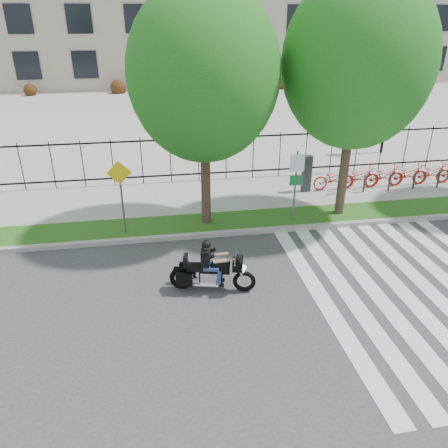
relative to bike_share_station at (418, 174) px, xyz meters
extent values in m
plane|color=#37373A|center=(-9.13, -7.20, -0.62)|extent=(120.00, 120.00, 0.00)
cube|color=#9B9992|center=(-9.13, -3.10, -0.54)|extent=(60.00, 0.20, 0.15)
cube|color=#1B5114|center=(-9.13, -2.25, -0.54)|extent=(60.00, 1.50, 0.15)
cube|color=#9A9790|center=(-9.13, 0.25, -0.54)|extent=(60.00, 3.50, 0.15)
cube|color=#9A9790|center=(-9.13, 17.80, -0.57)|extent=(80.00, 34.00, 0.10)
cylinder|color=black|center=(0.87, 4.80, 1.38)|extent=(0.14, 0.14, 4.00)
cylinder|color=black|center=(0.87, 4.80, 3.28)|extent=(0.06, 0.70, 0.70)
sphere|color=white|center=(0.52, 4.80, 3.38)|extent=(0.36, 0.36, 0.36)
sphere|color=white|center=(1.22, 4.80, 3.38)|extent=(0.36, 0.36, 0.36)
cylinder|color=#33261C|center=(-9.36, -2.25, 1.30)|extent=(0.32, 0.32, 3.54)
ellipsoid|color=#145A17|center=(-9.36, -2.25, 4.47)|extent=(4.67, 4.67, 5.37)
cylinder|color=#33261C|center=(-4.46, -2.25, 1.42)|extent=(0.32, 0.32, 3.77)
ellipsoid|color=#145A17|center=(-4.46, -2.25, 4.75)|extent=(4.81, 4.81, 5.54)
cube|color=#2D2D33|center=(-4.97, 0.00, 0.28)|extent=(0.35, 0.25, 1.50)
imported|color=#A82114|center=(-3.77, 0.00, 0.00)|extent=(1.76, 0.62, 0.93)
cylinder|color=#2D2D33|center=(-3.77, -0.50, -0.12)|extent=(0.08, 0.08, 0.70)
imported|color=#A82114|center=(-2.67, 0.00, 0.00)|extent=(1.76, 0.62, 0.93)
cylinder|color=#2D2D33|center=(-2.67, -0.50, -0.12)|extent=(0.08, 0.08, 0.70)
imported|color=#A82114|center=(-1.57, 0.00, 0.00)|extent=(1.76, 0.62, 0.93)
cylinder|color=#2D2D33|center=(-1.57, -0.50, -0.12)|extent=(0.08, 0.08, 0.70)
imported|color=#A82114|center=(-0.47, 0.00, 0.00)|extent=(1.76, 0.62, 0.93)
cylinder|color=#2D2D33|center=(-0.47, -0.50, -0.12)|extent=(0.08, 0.08, 0.70)
imported|color=#A82114|center=(0.63, 0.00, 0.00)|extent=(1.76, 0.62, 0.93)
cylinder|color=#2D2D33|center=(0.63, -0.50, -0.12)|extent=(0.08, 0.08, 0.70)
cylinder|color=#59595B|center=(-6.33, -2.60, 0.78)|extent=(0.07, 0.07, 2.50)
cube|color=white|center=(-6.33, -2.64, 1.63)|extent=(0.50, 0.03, 0.60)
cube|color=#0C6626|center=(-6.33, -2.64, 1.03)|extent=(0.45, 0.03, 0.35)
cylinder|color=#59595B|center=(-12.13, -2.60, 0.73)|extent=(0.07, 0.07, 2.40)
cube|color=yellow|center=(-12.13, -2.64, 1.63)|extent=(0.78, 0.03, 0.78)
torus|color=black|center=(-8.88, -6.40, -0.31)|extent=(0.62, 0.27, 0.62)
torus|color=black|center=(-10.52, -5.98, -0.31)|extent=(0.66, 0.29, 0.65)
cube|color=black|center=(-9.05, -6.36, 0.23)|extent=(0.38, 0.54, 0.27)
cube|color=#26262B|center=(-8.99, -6.37, 0.43)|extent=(0.24, 0.47, 0.27)
cube|color=silver|center=(-9.74, -6.18, -0.22)|extent=(0.59, 0.43, 0.36)
cube|color=black|center=(-9.48, -6.24, 0.08)|extent=(0.55, 0.42, 0.23)
cube|color=black|center=(-10.05, -6.10, 0.06)|extent=(0.68, 0.47, 0.12)
cube|color=black|center=(-10.39, -6.01, 0.26)|extent=(0.16, 0.32, 0.30)
cube|color=black|center=(-10.46, -6.27, -0.17)|extent=(0.47, 0.25, 0.36)
cube|color=black|center=(-10.32, -5.75, -0.17)|extent=(0.47, 0.25, 0.36)
cube|color=black|center=(-9.87, -6.15, 0.38)|extent=(0.30, 0.40, 0.46)
sphere|color=tan|center=(-9.85, -6.15, 0.72)|extent=(0.21, 0.21, 0.21)
sphere|color=black|center=(-9.85, -6.15, 0.76)|extent=(0.24, 0.24, 0.24)
camera|label=1|loc=(-11.02, -15.97, 6.13)|focal=35.00mm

